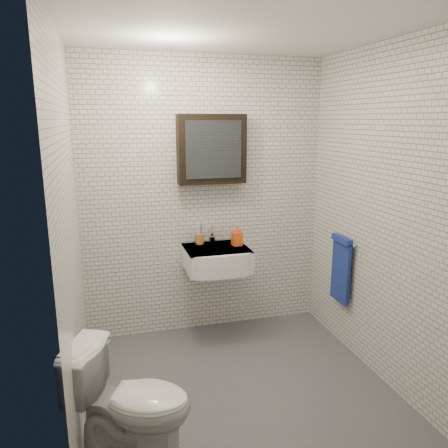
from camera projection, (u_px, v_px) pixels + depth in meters
name	position (u px, v px, depth m)	size (l,w,h in m)	color
ground	(236.00, 383.00, 3.31)	(2.20, 2.00, 0.01)	#4D5055
room_shell	(238.00, 193.00, 2.97)	(2.22, 2.02, 2.51)	silver
washbasin	(218.00, 259.00, 3.84)	(0.55, 0.50, 0.20)	white
faucet	(212.00, 236.00, 3.98)	(0.06, 0.20, 0.15)	silver
mirror_cabinet	(212.00, 149.00, 3.80)	(0.60, 0.15, 0.60)	black
towel_rail	(341.00, 266.00, 3.74)	(0.09, 0.30, 0.58)	silver
toothbrush_cup	(200.00, 238.00, 3.97)	(0.10, 0.10, 0.21)	#BA652E
soap_bottle	(237.00, 235.00, 3.90)	(0.08, 0.09, 0.19)	#FF611A
toilet	(131.00, 402.00, 2.53)	(0.40, 0.70, 0.71)	white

